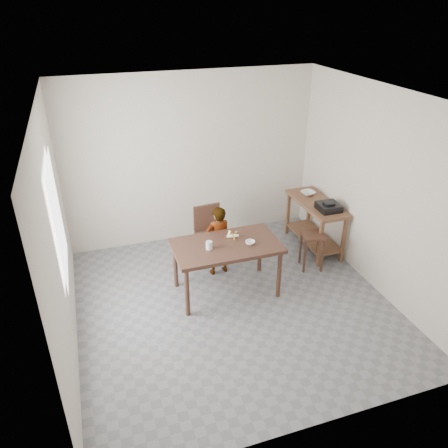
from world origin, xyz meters
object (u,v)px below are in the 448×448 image
object	(u,v)px
child	(218,241)
dining_chair	(211,236)
prep_counter	(314,225)
dining_table	(226,268)
stool	(311,251)

from	to	relation	value
child	dining_chair	distance (m)	0.35
prep_counter	dining_chair	size ratio (longest dim) A/B	1.39
dining_table	prep_counter	size ratio (longest dim) A/B	1.17
dining_chair	stool	distance (m)	1.51
stool	dining_table	bearing A→B (deg)	-172.98
dining_chair	stool	size ratio (longest dim) A/B	1.53
dining_chair	stool	xyz separation A→B (m)	(1.35, -0.65, -0.15)
prep_counter	dining_chair	distance (m)	1.68
prep_counter	stool	xyz separation A→B (m)	(-0.33, -0.53, -0.12)
dining_chair	dining_table	bearing A→B (deg)	-97.64
child	stool	size ratio (longest dim) A/B	1.88
dining_table	prep_counter	xyz separation A→B (m)	(1.72, 0.70, 0.03)
dining_table	dining_chair	size ratio (longest dim) A/B	1.62
dining_table	stool	xyz separation A→B (m)	(1.39, 0.17, -0.09)
child	dining_chair	bearing A→B (deg)	-98.53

